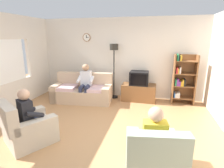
{
  "coord_description": "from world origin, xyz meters",
  "views": [
    {
      "loc": [
        1.22,
        -3.44,
        2.06
      ],
      "look_at": [
        0.2,
        0.7,
        0.93
      ],
      "focal_mm": 28.41,
      "sensor_mm": 36.0,
      "label": 1
    }
  ],
  "objects_px": {
    "tv": "(139,78)",
    "couch": "(83,92)",
    "person_in_left_armchair": "(31,113)",
    "tv_stand": "(139,92)",
    "armchair_near_bookshelf": "(153,159)",
    "armchair_near_window": "(28,129)",
    "person_on_couch": "(85,81)",
    "person_in_right_armchair": "(153,137)",
    "floor_lamp": "(114,56)",
    "bookshelf": "(182,79)"
  },
  "relations": [
    {
      "from": "couch",
      "to": "tv_stand",
      "type": "relative_size",
      "value": 1.8
    },
    {
      "from": "tv_stand",
      "to": "bookshelf",
      "type": "height_order",
      "value": "bookshelf"
    },
    {
      "from": "tv_stand",
      "to": "person_in_left_armchair",
      "type": "xyz_separation_m",
      "value": [
        -1.85,
        -2.93,
        0.33
      ]
    },
    {
      "from": "tv",
      "to": "floor_lamp",
      "type": "height_order",
      "value": "floor_lamp"
    },
    {
      "from": "person_in_left_armchair",
      "to": "person_in_right_armchair",
      "type": "relative_size",
      "value": 1.0
    },
    {
      "from": "armchair_near_bookshelf",
      "to": "person_in_right_armchair",
      "type": "distance_m",
      "value": 0.33
    },
    {
      "from": "tv",
      "to": "couch",
      "type": "bearing_deg",
      "value": -165.75
    },
    {
      "from": "floor_lamp",
      "to": "person_in_left_armchair",
      "type": "height_order",
      "value": "floor_lamp"
    },
    {
      "from": "tv_stand",
      "to": "armchair_near_window",
      "type": "height_order",
      "value": "armchair_near_window"
    },
    {
      "from": "couch",
      "to": "armchair_near_window",
      "type": "distance_m",
      "value": 2.53
    },
    {
      "from": "person_on_couch",
      "to": "person_in_left_armchair",
      "type": "relative_size",
      "value": 1.11
    },
    {
      "from": "tv",
      "to": "armchair_near_window",
      "type": "bearing_deg",
      "value": -122.43
    },
    {
      "from": "tv",
      "to": "person_on_couch",
      "type": "height_order",
      "value": "person_on_couch"
    },
    {
      "from": "person_in_left_armchair",
      "to": "tv_stand",
      "type": "bearing_deg",
      "value": 57.78
    },
    {
      "from": "armchair_near_bookshelf",
      "to": "person_in_right_armchair",
      "type": "xyz_separation_m",
      "value": [
        -0.01,
        0.09,
        0.32
      ]
    },
    {
      "from": "tv_stand",
      "to": "person_in_left_armchair",
      "type": "relative_size",
      "value": 0.98
    },
    {
      "from": "tv_stand",
      "to": "armchair_near_bookshelf",
      "type": "height_order",
      "value": "armchair_near_bookshelf"
    },
    {
      "from": "person_on_couch",
      "to": "person_in_left_armchair",
      "type": "height_order",
      "value": "person_on_couch"
    },
    {
      "from": "bookshelf",
      "to": "person_on_couch",
      "type": "xyz_separation_m",
      "value": [
        -2.98,
        -0.66,
        -0.08
      ]
    },
    {
      "from": "bookshelf",
      "to": "tv_stand",
      "type": "bearing_deg",
      "value": -176.86
    },
    {
      "from": "armchair_near_bookshelf",
      "to": "person_in_left_armchair",
      "type": "bearing_deg",
      "value": 170.69
    },
    {
      "from": "couch",
      "to": "bookshelf",
      "type": "height_order",
      "value": "bookshelf"
    },
    {
      "from": "tv_stand",
      "to": "armchair_near_bookshelf",
      "type": "bearing_deg",
      "value": -80.79
    },
    {
      "from": "floor_lamp",
      "to": "person_in_left_armchair",
      "type": "bearing_deg",
      "value": -107.84
    },
    {
      "from": "couch",
      "to": "floor_lamp",
      "type": "xyz_separation_m",
      "value": [
        0.93,
        0.58,
        1.14
      ]
    },
    {
      "from": "tv",
      "to": "armchair_near_bookshelf",
      "type": "distance_m",
      "value": 3.38
    },
    {
      "from": "floor_lamp",
      "to": "armchair_near_window",
      "type": "bearing_deg",
      "value": -108.23
    },
    {
      "from": "couch",
      "to": "person_in_right_armchair",
      "type": "relative_size",
      "value": 1.77
    },
    {
      "from": "tv",
      "to": "person_in_right_armchair",
      "type": "relative_size",
      "value": 0.54
    },
    {
      "from": "armchair_near_bookshelf",
      "to": "person_in_left_armchair",
      "type": "xyz_separation_m",
      "value": [
        -2.39,
        0.39,
        0.32
      ]
    },
    {
      "from": "tv_stand",
      "to": "armchair_near_window",
      "type": "relative_size",
      "value": 0.94
    },
    {
      "from": "armchair_near_bookshelf",
      "to": "person_on_couch",
      "type": "distance_m",
      "value": 3.52
    },
    {
      "from": "tv_stand",
      "to": "person_in_left_armchair",
      "type": "bearing_deg",
      "value": -122.22
    },
    {
      "from": "couch",
      "to": "bookshelf",
      "type": "xyz_separation_m",
      "value": [
        3.14,
        0.56,
        0.47
      ]
    },
    {
      "from": "armchair_near_bookshelf",
      "to": "armchair_near_window",
      "type": "bearing_deg",
      "value": 172.61
    },
    {
      "from": "tv",
      "to": "person_on_couch",
      "type": "bearing_deg",
      "value": -161.0
    },
    {
      "from": "couch",
      "to": "person_in_right_armchair",
      "type": "height_order",
      "value": "person_in_right_armchair"
    },
    {
      "from": "tv_stand",
      "to": "person_in_left_armchair",
      "type": "distance_m",
      "value": 3.48
    },
    {
      "from": "person_on_couch",
      "to": "couch",
      "type": "bearing_deg",
      "value": 144.57
    },
    {
      "from": "tv",
      "to": "bookshelf",
      "type": "distance_m",
      "value": 1.34
    },
    {
      "from": "armchair_near_bookshelf",
      "to": "person_in_right_armchair",
      "type": "relative_size",
      "value": 0.89
    },
    {
      "from": "couch",
      "to": "floor_lamp",
      "type": "bearing_deg",
      "value": 32.05
    },
    {
      "from": "tv_stand",
      "to": "couch",
      "type": "bearing_deg",
      "value": -165.02
    },
    {
      "from": "tv",
      "to": "person_in_left_armchair",
      "type": "distance_m",
      "value": 3.45
    },
    {
      "from": "armchair_near_window",
      "to": "person_in_left_armchair",
      "type": "xyz_separation_m",
      "value": [
        0.05,
        0.08,
        0.32
      ]
    },
    {
      "from": "armchair_near_window",
      "to": "person_on_couch",
      "type": "xyz_separation_m",
      "value": [
        0.25,
        2.42,
        0.41
      ]
    },
    {
      "from": "couch",
      "to": "armchair_near_bookshelf",
      "type": "relative_size",
      "value": 1.99
    },
    {
      "from": "floor_lamp",
      "to": "armchair_near_bookshelf",
      "type": "xyz_separation_m",
      "value": [
        1.41,
        -3.42,
        -1.16
      ]
    },
    {
      "from": "armchair_near_window",
      "to": "floor_lamp",
      "type": "bearing_deg",
      "value": 71.77
    },
    {
      "from": "armchair_near_window",
      "to": "person_in_left_armchair",
      "type": "distance_m",
      "value": 0.33
    }
  ]
}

